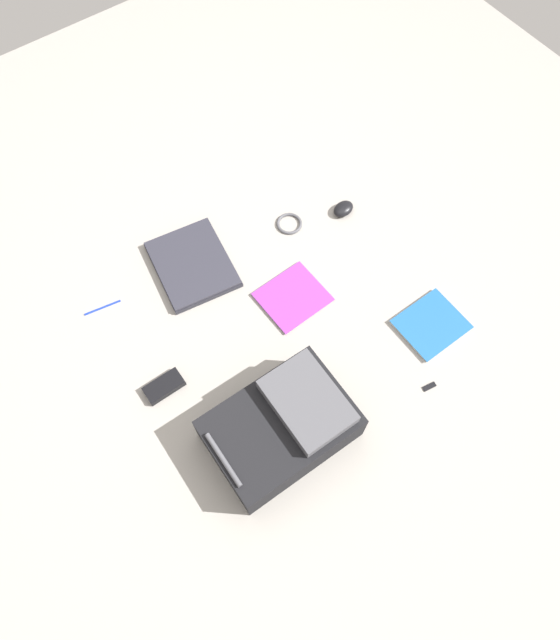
{
  "coord_description": "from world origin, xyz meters",
  "views": [
    {
      "loc": [
        -0.78,
        0.55,
        1.91
      ],
      "look_at": [
        -0.03,
        0.01,
        0.02
      ],
      "focal_mm": 31.99,
      "sensor_mm": 36.0,
      "label": 1
    }
  ],
  "objects_px": {
    "book_blue": "(293,297)",
    "backpack": "(283,426)",
    "pen_black": "(102,307)",
    "book_red": "(431,325)",
    "power_brick": "(164,386)",
    "laptop": "(193,264)",
    "cable_coil": "(289,224)",
    "usb_stick": "(429,386)",
    "computer_mouse": "(343,209)"
  },
  "relations": [
    {
      "from": "book_red",
      "to": "power_brick",
      "type": "xyz_separation_m",
      "value": [
        0.37,
        0.92,
        0.01
      ]
    },
    {
      "from": "backpack",
      "to": "book_red",
      "type": "xyz_separation_m",
      "value": [
        0.0,
        -0.68,
        -0.08
      ]
    },
    {
      "from": "laptop",
      "to": "usb_stick",
      "type": "relative_size",
      "value": 7.54
    },
    {
      "from": "pen_black",
      "to": "usb_stick",
      "type": "bearing_deg",
      "value": -140.6
    },
    {
      "from": "laptop",
      "to": "book_blue",
      "type": "distance_m",
      "value": 0.41
    },
    {
      "from": "power_brick",
      "to": "book_blue",
      "type": "bearing_deg",
      "value": -87.81
    },
    {
      "from": "book_red",
      "to": "power_brick",
      "type": "bearing_deg",
      "value": 68.08
    },
    {
      "from": "book_blue",
      "to": "book_red",
      "type": "bearing_deg",
      "value": -138.78
    },
    {
      "from": "usb_stick",
      "to": "laptop",
      "type": "bearing_deg",
      "value": 24.35
    },
    {
      "from": "cable_coil",
      "to": "usb_stick",
      "type": "relative_size",
      "value": 2.07
    },
    {
      "from": "usb_stick",
      "to": "book_red",
      "type": "bearing_deg",
      "value": -43.72
    },
    {
      "from": "cable_coil",
      "to": "power_brick",
      "type": "height_order",
      "value": "power_brick"
    },
    {
      "from": "book_red",
      "to": "book_blue",
      "type": "xyz_separation_m",
      "value": [
        0.39,
        0.34,
        -0.0
      ]
    },
    {
      "from": "power_brick",
      "to": "cable_coil",
      "type": "bearing_deg",
      "value": -68.51
    },
    {
      "from": "computer_mouse",
      "to": "power_brick",
      "type": "distance_m",
      "value": 1.01
    },
    {
      "from": "cable_coil",
      "to": "usb_stick",
      "type": "xyz_separation_m",
      "value": [
        -0.85,
        0.01,
        -0.0
      ]
    },
    {
      "from": "backpack",
      "to": "cable_coil",
      "type": "relative_size",
      "value": 4.46
    },
    {
      "from": "book_blue",
      "to": "pen_black",
      "type": "height_order",
      "value": "book_blue"
    },
    {
      "from": "computer_mouse",
      "to": "pen_black",
      "type": "distance_m",
      "value": 1.03
    },
    {
      "from": "laptop",
      "to": "book_blue",
      "type": "bearing_deg",
      "value": -145.68
    },
    {
      "from": "book_red",
      "to": "pen_black",
      "type": "distance_m",
      "value": 1.23
    },
    {
      "from": "book_red",
      "to": "cable_coil",
      "type": "relative_size",
      "value": 2.26
    },
    {
      "from": "laptop",
      "to": "book_blue",
      "type": "xyz_separation_m",
      "value": [
        -0.34,
        -0.23,
        -0.01
      ]
    },
    {
      "from": "cable_coil",
      "to": "power_brick",
      "type": "relative_size",
      "value": 0.75
    },
    {
      "from": "backpack",
      "to": "book_red",
      "type": "distance_m",
      "value": 0.69
    },
    {
      "from": "book_blue",
      "to": "pen_black",
      "type": "bearing_deg",
      "value": 57.45
    },
    {
      "from": "backpack",
      "to": "book_blue",
      "type": "relative_size",
      "value": 1.91
    },
    {
      "from": "book_red",
      "to": "power_brick",
      "type": "relative_size",
      "value": 1.7
    },
    {
      "from": "backpack",
      "to": "power_brick",
      "type": "distance_m",
      "value": 0.45
    },
    {
      "from": "book_blue",
      "to": "computer_mouse",
      "type": "relative_size",
      "value": 2.68
    },
    {
      "from": "book_red",
      "to": "book_blue",
      "type": "relative_size",
      "value": 0.96
    },
    {
      "from": "cable_coil",
      "to": "usb_stick",
      "type": "distance_m",
      "value": 0.85
    },
    {
      "from": "pen_black",
      "to": "book_red",
      "type": "bearing_deg",
      "value": -129.39
    },
    {
      "from": "book_red",
      "to": "computer_mouse",
      "type": "height_order",
      "value": "computer_mouse"
    },
    {
      "from": "book_blue",
      "to": "power_brick",
      "type": "bearing_deg",
      "value": 92.19
    },
    {
      "from": "backpack",
      "to": "power_brick",
      "type": "relative_size",
      "value": 3.36
    },
    {
      "from": "laptop",
      "to": "book_red",
      "type": "relative_size",
      "value": 1.61
    },
    {
      "from": "backpack",
      "to": "power_brick",
      "type": "bearing_deg",
      "value": 32.83
    },
    {
      "from": "book_blue",
      "to": "backpack",
      "type": "bearing_deg",
      "value": 139.83
    },
    {
      "from": "book_red",
      "to": "computer_mouse",
      "type": "distance_m",
      "value": 0.6
    },
    {
      "from": "pen_black",
      "to": "usb_stick",
      "type": "distance_m",
      "value": 1.23
    },
    {
      "from": "backpack",
      "to": "laptop",
      "type": "bearing_deg",
      "value": -7.98
    },
    {
      "from": "book_blue",
      "to": "computer_mouse",
      "type": "height_order",
      "value": "computer_mouse"
    },
    {
      "from": "backpack",
      "to": "laptop",
      "type": "relative_size",
      "value": 1.23
    },
    {
      "from": "book_blue",
      "to": "power_brick",
      "type": "xyz_separation_m",
      "value": [
        -0.02,
        0.58,
        0.01
      ]
    },
    {
      "from": "book_blue",
      "to": "cable_coil",
      "type": "bearing_deg",
      "value": -34.08
    },
    {
      "from": "book_blue",
      "to": "computer_mouse",
      "type": "distance_m",
      "value": 0.45
    },
    {
      "from": "book_blue",
      "to": "pen_black",
      "type": "relative_size",
      "value": 1.73
    },
    {
      "from": "book_red",
      "to": "usb_stick",
      "type": "height_order",
      "value": "book_red"
    },
    {
      "from": "backpack",
      "to": "power_brick",
      "type": "height_order",
      "value": "backpack"
    }
  ]
}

